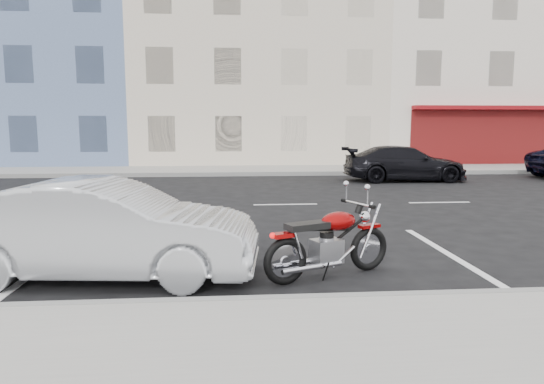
{
  "coord_description": "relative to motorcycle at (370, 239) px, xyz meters",
  "views": [
    {
      "loc": [
        -3.3,
        -11.95,
        1.97
      ],
      "look_at": [
        -2.62,
        -3.46,
        0.8
      ],
      "focal_mm": 32.0,
      "sensor_mm": 36.0,
      "label": 1
    }
  ],
  "objects": [
    {
      "name": "sidewalk_far",
      "position": [
        -3.56,
        14.32,
        -0.36
      ],
      "size": [
        80.0,
        3.4,
        0.15
      ],
      "primitive_type": "cube",
      "color": "gray",
      "rests_on": "ground"
    },
    {
      "name": "curb_near",
      "position": [
        -3.56,
        -1.38,
        -0.36
      ],
      "size": [
        80.0,
        0.12,
        0.16
      ],
      "primitive_type": "cube",
      "color": "gray",
      "rests_on": "ground"
    },
    {
      "name": "car_far",
      "position": [
        4.25,
        10.52,
        0.19
      ],
      "size": [
        4.37,
        1.88,
        1.25
      ],
      "primitive_type": "imported",
      "rotation": [
        0.0,
        0.0,
        1.54
      ],
      "color": "black",
      "rests_on": "ground"
    },
    {
      "name": "bldg_cream",
      "position": [
        -0.56,
        21.92,
        5.31
      ],
      "size": [
        12.0,
        12.0,
        11.5
      ],
      "primitive_type": "cube",
      "color": "beige",
      "rests_on": "ground"
    },
    {
      "name": "ground",
      "position": [
        1.44,
        5.62,
        -0.44
      ],
      "size": [
        120.0,
        120.0,
        0.0
      ],
      "primitive_type": "plane",
      "color": "black",
      "rests_on": "ground"
    },
    {
      "name": "motorcycle",
      "position": [
        0.0,
        0.0,
        0.0
      ],
      "size": [
        1.8,
        0.93,
        0.96
      ],
      "rotation": [
        0.0,
        0.0,
        0.41
      ],
      "color": "black",
      "rests_on": "ground"
    },
    {
      "name": "bldg_corner",
      "position": [
        12.44,
        21.92,
        5.81
      ],
      "size": [
        14.0,
        12.0,
        12.5
      ],
      "primitive_type": "cube",
      "color": "beige",
      "rests_on": "ground"
    },
    {
      "name": "curb_far",
      "position": [
        -3.56,
        12.62,
        -0.36
      ],
      "size": [
        80.0,
        0.12,
        0.16
      ],
      "primitive_type": "cube",
      "color": "gray",
      "rests_on": "ground"
    },
    {
      "name": "sedan_silver",
      "position": [
        -3.51,
        -0.07,
        0.21
      ],
      "size": [
        4.02,
        1.74,
        1.29
      ],
      "primitive_type": "imported",
      "rotation": [
        0.0,
        0.0,
        1.47
      ],
      "color": "#B2B5BA",
      "rests_on": "ground"
    },
    {
      "name": "bldg_blue",
      "position": [
        -12.56,
        21.92,
        6.06
      ],
      "size": [
        12.0,
        12.0,
        13.0
      ],
      "primitive_type": "cube",
      "color": "slate",
      "rests_on": "ground"
    }
  ]
}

